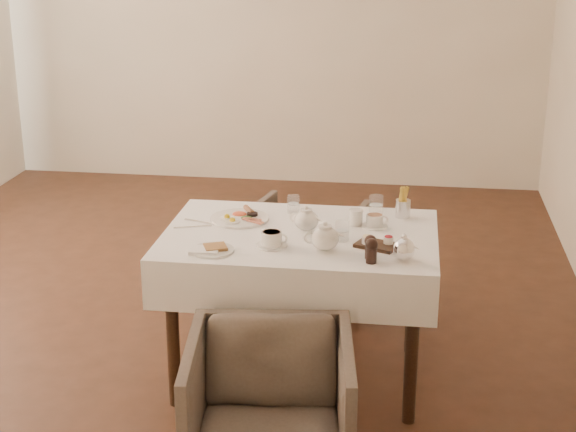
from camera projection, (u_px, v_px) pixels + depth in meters
The scene contains 20 objects.
table at pixel (300, 256), 4.17m from camera, with size 1.28×0.88×0.75m.
armchair_near at pixel (270, 409), 3.50m from camera, with size 0.65×0.67×0.61m, color #4D4138.
armchair_far at pixel (304, 254), 5.13m from camera, with size 0.63×0.65×0.59m, color #4D4138.
breakfast_plate at pixel (240, 217), 4.32m from camera, with size 0.29×0.29×0.04m.
side_plate at pixel (211, 250), 3.90m from camera, with size 0.20×0.19×0.02m.
teapot_centre at pixel (306, 219), 4.14m from camera, with size 0.16×0.12×0.13m, color white, non-canonical shape.
teapot_front at pixel (325, 236), 3.89m from camera, with size 0.17×0.13×0.14m, color white, non-canonical shape.
creamer at pixel (356, 217), 4.23m from camera, with size 0.07×0.07×0.08m, color white.
teacup_near at pixel (272, 240), 3.96m from camera, with size 0.14×0.14×0.07m.
teacup_far at pixel (375, 221), 4.21m from camera, with size 0.13×0.13×0.06m.
glass_left at pixel (293, 204), 4.41m from camera, with size 0.06×0.06×0.09m, color silver.
glass_mid at pixel (342, 231), 4.03m from camera, with size 0.07×0.07×0.09m, color silver.
glass_right at pixel (376, 205), 4.37m from camera, with size 0.07×0.07×0.10m, color silver.
condiment_board at pixel (377, 244), 3.96m from camera, with size 0.21×0.18×0.05m.
pepper_mill_left at pixel (370, 247), 3.81m from camera, with size 0.05×0.05×0.11m, color black, non-canonical shape.
pepper_mill_right at pixel (371, 251), 3.76m from camera, with size 0.05×0.05×0.11m, color black, non-canonical shape.
silver_pot at pixel (404, 247), 3.78m from camera, with size 0.12×0.09×0.12m, color white, non-canonical shape.
fries_cup at pixel (403, 204), 4.33m from camera, with size 0.07×0.07×0.16m.
cutlery_fork at pixel (202, 222), 4.27m from camera, with size 0.02×0.20×0.00m, color silver.
cutlery_knife at pixel (193, 227), 4.21m from camera, with size 0.01×0.18×0.00m, color silver.
Camera 1 is at (1.17, -4.74, 2.16)m, focal length 55.00 mm.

